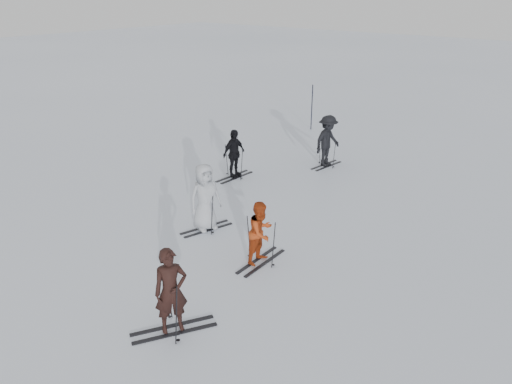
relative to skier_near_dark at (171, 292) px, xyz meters
The scene contains 12 objects.
ground 4.26m from the skier_near_dark, 114.30° to the left, with size 120.00×120.00×0.00m, color silver.
skier_near_dark is the anchor object (origin of this frame).
skier_red 3.21m from the skier_near_dark, 95.00° to the left, with size 0.78×0.61×1.60m, color #A63812.
skier_grey 4.49m from the skier_near_dark, 125.48° to the left, with size 0.94×0.61×1.92m, color #A5A9AE.
skier_uphill_left 8.65m from the skier_near_dark, 122.81° to the left, with size 1.01×0.42×1.73m, color black.
skier_uphill_far 10.75m from the skier_near_dark, 104.78° to the left, with size 1.25×0.72×1.93m, color black.
skis_near_dark 0.26m from the skier_near_dark, ahead, with size 0.93×1.76×1.29m, color black, non-canonical shape.
skis_red 3.22m from the skier_near_dark, 95.00° to the left, with size 0.89×1.68×1.23m, color black, non-canonical shape.
skis_grey 4.50m from the skier_near_dark, 125.48° to the left, with size 0.84×1.59×1.16m, color black, non-canonical shape.
skis_uphill_left 8.66m from the skier_near_dark, 122.81° to the left, with size 0.88×1.65×1.21m, color black, non-canonical shape.
skis_uphill_far 10.75m from the skier_near_dark, 104.78° to the left, with size 0.82×1.55×1.13m, color black, non-canonical shape.
piste_marker 15.61m from the skier_near_dark, 112.68° to the left, with size 0.05×0.05×2.13m, color black.
Camera 1 is at (8.10, -9.15, 6.42)m, focal length 35.00 mm.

